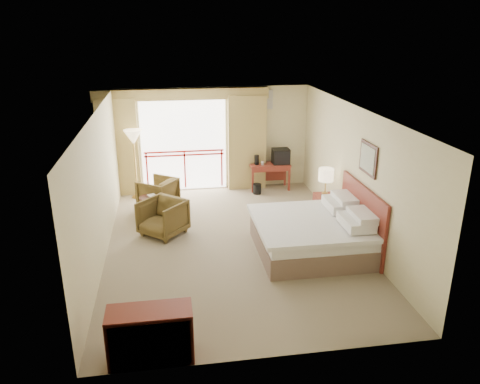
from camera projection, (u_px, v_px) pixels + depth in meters
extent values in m
plane|color=#7F7259|center=(233.00, 243.00, 9.54)|extent=(7.00, 7.00, 0.00)
plane|color=white|center=(232.00, 111.00, 8.62)|extent=(7.00, 7.00, 0.00)
plane|color=beige|center=(214.00, 139.00, 12.33)|extent=(5.00, 0.00, 5.00)
plane|color=beige|center=(272.00, 269.00, 5.83)|extent=(5.00, 0.00, 5.00)
plane|color=beige|center=(100.00, 187.00, 8.71)|extent=(0.00, 7.00, 7.00)
plane|color=beige|center=(355.00, 174.00, 9.44)|extent=(0.00, 7.00, 7.00)
plane|color=white|center=(184.00, 146.00, 12.24)|extent=(2.40, 0.00, 2.40)
cube|color=#A6130E|center=(184.00, 155.00, 12.31)|extent=(2.09, 0.03, 0.04)
cube|color=#A6130E|center=(184.00, 151.00, 12.28)|extent=(2.09, 0.03, 0.04)
cube|color=#A6130E|center=(147.00, 171.00, 12.30)|extent=(0.04, 0.03, 1.00)
cube|color=#A6130E|center=(185.00, 170.00, 12.45)|extent=(0.04, 0.03, 1.00)
cube|color=#A6130E|center=(222.00, 168.00, 12.59)|extent=(0.04, 0.03, 1.00)
cube|color=olive|center=(119.00, 148.00, 11.86)|extent=(1.00, 0.26, 2.50)
cube|color=olive|center=(247.00, 143.00, 12.35)|extent=(1.00, 0.26, 2.50)
cube|color=olive|center=(182.00, 94.00, 11.69)|extent=(4.40, 0.22, 0.28)
cube|color=silver|center=(263.00, 100.00, 12.15)|extent=(0.50, 0.04, 0.50)
cube|color=brown|center=(311.00, 242.00, 9.13)|extent=(2.05, 2.00, 0.40)
cube|color=white|center=(312.00, 228.00, 9.02)|extent=(2.01, 1.96, 0.22)
cube|color=white|center=(309.00, 222.00, 8.97)|extent=(2.09, 2.06, 0.08)
cube|color=white|center=(356.00, 222.00, 8.61)|extent=(0.50, 0.75, 0.18)
cube|color=white|center=(339.00, 204.00, 9.45)|extent=(0.50, 0.75, 0.18)
cube|color=white|center=(364.00, 216.00, 8.59)|extent=(0.40, 0.70, 0.14)
cube|color=white|center=(346.00, 198.00, 9.43)|extent=(0.40, 0.70, 0.14)
cube|color=maroon|center=(362.00, 218.00, 9.12)|extent=(0.06, 2.10, 1.30)
cube|color=black|center=(368.00, 159.00, 8.71)|extent=(0.03, 0.72, 0.60)
cube|color=silver|center=(367.00, 159.00, 8.71)|extent=(0.01, 0.60, 0.48)
cube|color=maroon|center=(325.00, 209.00, 10.48)|extent=(0.45, 0.53, 0.62)
cylinder|color=tan|center=(325.00, 193.00, 10.40)|extent=(0.14, 0.14, 0.04)
cylinder|color=tan|center=(325.00, 186.00, 10.34)|extent=(0.03, 0.03, 0.35)
cylinder|color=#FFE5B2|center=(326.00, 175.00, 10.25)|extent=(0.33, 0.33, 0.28)
cube|color=black|center=(326.00, 197.00, 10.21)|extent=(0.16, 0.13, 0.07)
cube|color=maroon|center=(269.00, 165.00, 12.43)|extent=(1.07, 0.52, 0.04)
cube|color=maroon|center=(253.00, 181.00, 12.27)|extent=(0.05, 0.05, 0.66)
cube|color=maroon|center=(289.00, 179.00, 12.41)|extent=(0.05, 0.05, 0.66)
cube|color=maroon|center=(250.00, 175.00, 12.68)|extent=(0.05, 0.05, 0.66)
cube|color=maroon|center=(285.00, 174.00, 12.83)|extent=(0.05, 0.05, 0.66)
cube|color=maroon|center=(268.00, 172.00, 12.73)|extent=(0.98, 0.03, 0.49)
cube|color=maroon|center=(271.00, 170.00, 12.24)|extent=(0.98, 0.03, 0.11)
cube|color=black|center=(281.00, 156.00, 12.40)|extent=(0.45, 0.35, 0.41)
cube|color=black|center=(282.00, 158.00, 12.24)|extent=(0.41, 0.02, 0.32)
cylinder|color=black|center=(257.00, 160.00, 12.33)|extent=(0.12, 0.12, 0.26)
cylinder|color=white|center=(263.00, 163.00, 12.33)|extent=(0.07, 0.07, 0.09)
cylinder|color=black|center=(257.00, 189.00, 12.25)|extent=(0.25, 0.25, 0.27)
imported|color=#48381A|center=(159.00, 207.00, 11.42)|extent=(1.09, 1.09, 0.72)
imported|color=#48381A|center=(164.00, 234.00, 9.95)|extent=(1.17, 1.17, 0.76)
cylinder|color=black|center=(149.00, 198.00, 10.68)|extent=(0.44, 0.44, 0.04)
cylinder|color=black|center=(150.00, 207.00, 10.75)|extent=(0.05, 0.05, 0.44)
cylinder|color=black|center=(150.00, 216.00, 10.83)|extent=(0.32, 0.32, 0.03)
imported|color=white|center=(149.00, 197.00, 10.67)|extent=(0.26, 0.29, 0.02)
cylinder|color=tan|center=(138.00, 197.00, 12.04)|extent=(0.29, 0.29, 0.03)
cylinder|color=tan|center=(136.00, 169.00, 11.78)|extent=(0.03, 0.03, 1.53)
cone|color=#FFE5B2|center=(133.00, 137.00, 11.50)|extent=(0.45, 0.45, 0.36)
cube|color=maroon|center=(151.00, 334.00, 6.16)|extent=(1.11, 0.46, 0.74)
cube|color=black|center=(150.00, 346.00, 5.95)|extent=(1.02, 0.02, 0.65)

